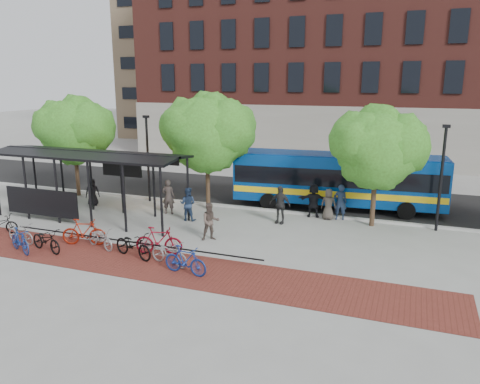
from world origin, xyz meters
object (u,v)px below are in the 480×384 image
(tree_c, at_px, (379,145))
(pedestrian_2, at_px, (188,204))
(pedestrian_5, at_px, (314,200))
(bike_3, at_px, (20,241))
(pedestrian_8, at_px, (211,222))
(pedestrian_4, at_px, (280,205))
(lamp_post_left, at_px, (148,156))
(bike_10, at_px, (169,253))
(bus_shelter, at_px, (87,162))
(bike_0, at_px, (0,224))
(tree_b, at_px, (209,130))
(bike_4, at_px, (46,240))
(bike_2, at_px, (21,233))
(lamp_post_right, at_px, (441,175))
(pedestrian_0, at_px, (92,192))
(pedestrian_6, at_px, (329,204))
(bike_9, at_px, (159,241))
(bike_6, at_px, (100,238))
(bike_5, at_px, (84,232))
(bike_8, at_px, (133,245))
(pedestrian_1, at_px, (168,197))
(bus, at_px, (338,177))
(pedestrian_7, at_px, (340,202))
(tree_a, at_px, (75,128))
(bike_11, at_px, (185,260))

(tree_c, relative_size, pedestrian_2, 3.37)
(pedestrian_5, bearing_deg, bike_3, 33.68)
(pedestrian_8, bearing_deg, pedestrian_4, 22.69)
(lamp_post_left, bearing_deg, bike_10, -54.46)
(bus_shelter, relative_size, bike_0, 5.95)
(tree_b, bearing_deg, bike_4, -113.22)
(bike_2, height_order, pedestrian_4, pedestrian_4)
(lamp_post_right, height_order, pedestrian_0, lamp_post_right)
(tree_b, height_order, bike_10, tree_b)
(bus_shelter, relative_size, pedestrian_6, 6.47)
(bike_9, height_order, pedestrian_4, pedestrian_4)
(bike_2, xyz_separation_m, bike_6, (3.78, 0.67, 0.02))
(bike_3, xyz_separation_m, bike_5, (1.93, 1.72, 0.07))
(bike_0, bearing_deg, bike_8, -110.65)
(bike_10, height_order, pedestrian_1, pedestrian_1)
(bus, xyz_separation_m, bike_8, (-6.56, -10.57, -1.24))
(pedestrian_4, xyz_separation_m, pedestrian_7, (2.77, 1.72, -0.03))
(lamp_post_right, xyz_separation_m, bike_5, (-14.65, -7.68, -2.15))
(lamp_post_right, xyz_separation_m, pedestrian_6, (-5.26, 0.02, -1.93))
(bike_8, bearing_deg, tree_b, 17.62)
(tree_c, relative_size, pedestrian_1, 3.11)
(tree_b, bearing_deg, bike_9, -82.67)
(bike_0, relative_size, pedestrian_6, 1.09)
(tree_c, xyz_separation_m, lamp_post_right, (2.91, 0.25, -1.31))
(tree_a, distance_m, tree_b, 9.01)
(bike_3, relative_size, bike_10, 0.93)
(bike_11, height_order, pedestrian_8, pedestrian_8)
(bike_9, height_order, bike_10, bike_9)
(pedestrian_2, bearing_deg, bus_shelter, 8.62)
(bus_shelter, xyz_separation_m, bike_11, (8.14, -4.90, -2.44))
(tree_c, xyz_separation_m, bike_10, (-7.09, -8.14, -3.56))
(bus, xyz_separation_m, bike_3, (-11.36, -11.77, -1.26))
(bike_0, distance_m, pedestrian_2, 9.00)
(bike_5, height_order, bike_11, bike_5)
(bike_5, bearing_deg, pedestrian_2, -44.91)
(bike_4, height_order, pedestrian_7, pedestrian_7)
(bike_4, distance_m, pedestrian_8, 7.06)
(bike_0, height_order, pedestrian_0, pedestrian_0)
(bus_shelter, relative_size, bike_8, 5.06)
(bike_5, distance_m, pedestrian_8, 5.59)
(bike_3, relative_size, pedestrian_8, 1.01)
(bike_3, bearing_deg, pedestrian_0, 38.62)
(bus_shelter, bearing_deg, tree_b, 36.21)
(bike_4, bearing_deg, bike_10, -69.01)
(bike_5, bearing_deg, pedestrian_4, -66.71)
(pedestrian_1, bearing_deg, pedestrian_0, -12.29)
(bus, relative_size, bike_11, 6.33)
(pedestrian_6, bearing_deg, bike_11, 66.48)
(lamp_post_right, bearing_deg, pedestrian_5, 178.12)
(lamp_post_right, bearing_deg, pedestrian_4, -168.47)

